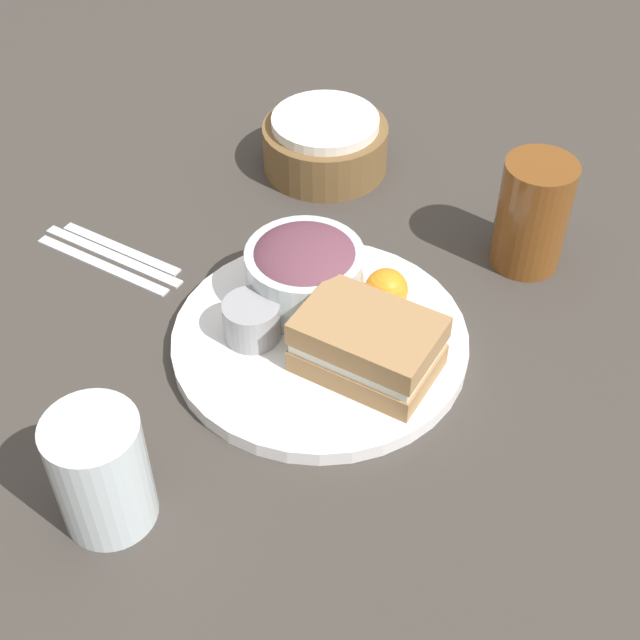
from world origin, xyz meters
name	(u,v)px	position (x,y,z in m)	size (l,w,h in m)	color
ground_plane	(320,346)	(0.00, 0.00, 0.00)	(4.00, 4.00, 0.00)	#3D3833
plate	(320,340)	(0.00, 0.00, 0.01)	(0.29, 0.29, 0.02)	white
sandwich	(368,345)	(0.06, -0.01, 0.05)	(0.13, 0.09, 0.06)	#A37A4C
salad_bowl	(305,269)	(-0.04, 0.04, 0.05)	(0.12, 0.12, 0.07)	silver
dressing_cup	(252,320)	(-0.05, -0.04, 0.04)	(0.06, 0.06, 0.04)	#99999E
orange_wedge	(386,290)	(0.03, 0.07, 0.04)	(0.04, 0.04, 0.04)	orange
drink_glass	(533,214)	(0.11, 0.23, 0.06)	(0.08, 0.08, 0.12)	brown
bread_basket	(325,144)	(-0.17, 0.26, 0.03)	(0.15, 0.15, 0.07)	brown
fork	(102,264)	(-0.26, -0.03, 0.00)	(0.17, 0.01, 0.01)	silver
knife	(112,255)	(-0.26, -0.01, 0.00)	(0.18, 0.01, 0.01)	silver
spoon	(123,246)	(-0.26, 0.00, 0.00)	(0.16, 0.01, 0.01)	silver
water_glass	(101,472)	(-0.04, -0.25, 0.06)	(0.08, 0.08, 0.11)	silver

